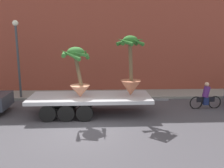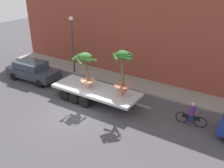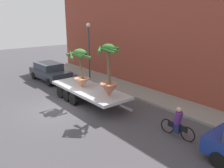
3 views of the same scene
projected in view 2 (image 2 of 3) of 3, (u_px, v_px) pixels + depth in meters
name	position (u px, v px, depth m)	size (l,w,h in m)	color
ground_plane	(74.00, 114.00, 15.88)	(60.00, 60.00, 0.00)	#423F44
sidewalk	(122.00, 80.00, 20.50)	(24.00, 2.20, 0.15)	gray
building_facade	(133.00, 26.00, 20.03)	(24.00, 1.20, 8.49)	brown
flatbed_trailer	(93.00, 91.00, 17.21)	(7.22, 2.35, 0.98)	#B7BABF
potted_palm_rear	(86.00, 71.00, 16.58)	(1.45, 1.53, 2.52)	tan
potted_palm_middle	(123.00, 78.00, 15.47)	(1.56, 1.59, 3.07)	#B26647
cyclist	(191.00, 115.00, 14.53)	(1.84, 0.36, 1.54)	black
trailing_car	(33.00, 70.00, 20.49)	(4.58, 2.17, 1.58)	#2D333D
street_lamp	(72.00, 38.00, 20.71)	(0.36, 0.36, 4.83)	#383D42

